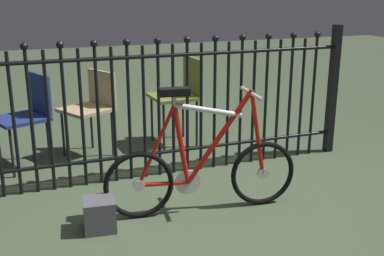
% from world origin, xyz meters
% --- Properties ---
extents(ground_plane, '(20.00, 20.00, 0.00)m').
position_xyz_m(ground_plane, '(0.00, 0.00, 0.00)').
color(ground_plane, '#3F4F36').
extents(iron_fence, '(3.29, 0.07, 1.22)m').
position_xyz_m(iron_fence, '(-0.06, 0.74, 0.61)').
color(iron_fence, black).
rests_on(iron_fence, ground).
extents(bicycle, '(1.38, 0.40, 0.91)m').
position_xyz_m(bicycle, '(-0.03, -0.02, 0.33)').
color(bicycle, black).
rests_on(bicycle, ground).
extents(chair_tan, '(0.55, 0.55, 0.79)m').
position_xyz_m(chair_tan, '(-0.53, 1.47, 0.50)').
color(chair_tan, black).
rests_on(chair_tan, ground).
extents(chair_olive, '(0.46, 0.46, 0.87)m').
position_xyz_m(chair_olive, '(0.36, 1.50, 0.55)').
color(chair_olive, black).
rests_on(chair_olive, ground).
extents(chair_navy, '(0.54, 0.53, 0.82)m').
position_xyz_m(chair_navy, '(-1.11, 1.36, 0.51)').
color(chair_navy, black).
rests_on(chair_navy, ground).
extents(display_crate, '(0.23, 0.23, 0.21)m').
position_xyz_m(display_crate, '(-0.76, -0.03, 0.11)').
color(display_crate, '#4C4C51').
rests_on(display_crate, ground).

